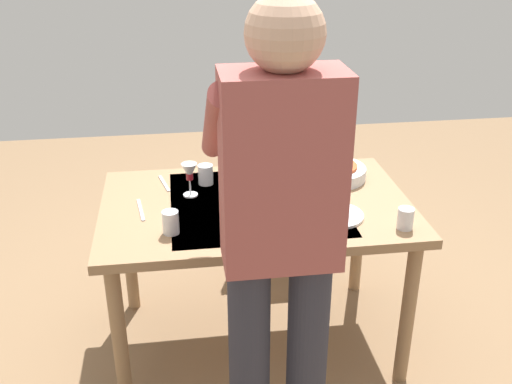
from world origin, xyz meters
TOP-DOWN VIEW (x-y plane):
  - ground_plane at (0.00, 0.00)m, footprint 6.00×6.00m
  - dining_table at (0.00, 0.00)m, footprint 1.32×0.84m
  - chair_near at (-0.25, -0.80)m, footprint 0.40×0.40m
  - person_server at (0.02, 0.68)m, footprint 0.42×0.61m
  - wine_bottle at (-0.08, 0.11)m, footprint 0.07×0.07m
  - wine_glass_left at (0.28, -0.11)m, footprint 0.07×0.07m
  - water_cup_near_left at (-0.55, 0.31)m, footprint 0.06×0.06m
  - water_cup_near_right at (0.20, -0.23)m, footprint 0.07×0.07m
  - water_cup_far_left at (0.36, 0.22)m, footprint 0.06×0.06m
  - serving_bowl_pasta at (-0.39, -0.21)m, footprint 0.30×0.30m
  - dinner_plate_near at (-0.31, 0.17)m, footprint 0.23×0.23m
  - table_knife at (0.49, 0.01)m, footprint 0.04×0.20m
  - table_fork at (0.39, -0.25)m, footprint 0.05×0.18m

SIDE VIEW (x-z plane):
  - ground_plane at x=0.00m, z-range 0.00..0.00m
  - chair_near at x=-0.25m, z-range 0.07..0.98m
  - dining_table at x=0.00m, z-range 0.28..1.02m
  - table_knife at x=0.49m, z-range 0.73..0.74m
  - table_fork at x=0.39m, z-range 0.73..0.74m
  - dinner_plate_near at x=-0.31m, z-range 0.73..0.75m
  - serving_bowl_pasta at x=-0.39m, z-range 0.73..0.80m
  - water_cup_near_left at x=-0.55m, z-range 0.73..0.82m
  - water_cup_near_right at x=0.20m, z-range 0.73..0.82m
  - water_cup_far_left at x=0.36m, z-range 0.73..0.83m
  - wine_glass_left at x=0.28m, z-range 0.76..0.91m
  - wine_bottle at x=-0.08m, z-range 0.70..0.99m
  - person_server at x=0.02m, z-range 0.12..1.81m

